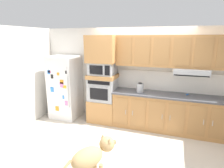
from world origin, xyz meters
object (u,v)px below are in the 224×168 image
(microwave, at_px, (103,68))
(dog, at_px, (92,156))
(screwdriver, at_px, (188,94))
(electric_kettle, at_px, (140,88))
(built_in_oven, at_px, (103,89))
(refrigerator, at_px, (65,87))

(microwave, height_order, dog, microwave)
(dog, bearing_deg, screwdriver, -1.22)
(microwave, xyz_separation_m, screwdriver, (2.13, 0.09, -0.53))
(screwdriver, relative_size, electric_kettle, 0.68)
(microwave, relative_size, screwdriver, 3.93)
(built_in_oven, xyz_separation_m, electric_kettle, (1.01, -0.05, 0.13))
(refrigerator, bearing_deg, electric_kettle, 0.55)
(microwave, bearing_deg, electric_kettle, -2.69)
(refrigerator, relative_size, screwdriver, 10.73)
(refrigerator, relative_size, dog, 1.95)
(microwave, bearing_deg, refrigerator, -176.56)
(microwave, height_order, screwdriver, microwave)
(built_in_oven, distance_m, microwave, 0.56)
(refrigerator, height_order, screwdriver, refrigerator)
(built_in_oven, bearing_deg, screwdriver, 2.42)
(built_in_oven, relative_size, screwdriver, 4.27)
(refrigerator, height_order, microwave, refrigerator)
(refrigerator, xyz_separation_m, built_in_oven, (1.13, 0.07, 0.02))
(screwdriver, xyz_separation_m, dog, (-1.45, -2.27, -0.47))
(refrigerator, relative_size, microwave, 2.73)
(refrigerator, height_order, built_in_oven, refrigerator)
(screwdriver, distance_m, dog, 2.73)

